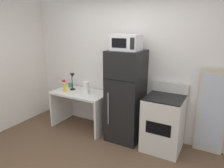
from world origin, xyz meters
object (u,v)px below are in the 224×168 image
at_px(desk, 81,103).
at_px(paper_towel_roll, 86,88).
at_px(spray_bottle, 64,87).
at_px(leaning_mirror, 212,112).
at_px(desk_lamp, 72,79).
at_px(oven_range, 163,123).
at_px(coffee_mug, 70,85).
at_px(refrigerator, 126,96).
at_px(microwave, 126,42).

relative_size(desk, paper_towel_roll, 4.66).
relative_size(desk, spray_bottle, 4.49).
height_order(paper_towel_roll, leaning_mirror, leaning_mirror).
height_order(desk_lamp, oven_range, desk_lamp).
height_order(desk_lamp, spray_bottle, desk_lamp).
height_order(spray_bottle, leaning_mirror, leaning_mirror).
bearing_deg(desk, leaning_mirror, 6.67).
xyz_separation_m(coffee_mug, leaning_mirror, (2.78, 0.10, -0.10)).
bearing_deg(spray_bottle, refrigerator, 7.43).
relative_size(desk_lamp, spray_bottle, 1.42).
bearing_deg(paper_towel_roll, refrigerator, 3.48).
bearing_deg(oven_range, refrigerator, 179.60).
height_order(spray_bottle, paper_towel_roll, spray_bottle).
relative_size(paper_towel_roll, coffee_mug, 2.53).
distance_m(paper_towel_roll, oven_range, 1.57).
bearing_deg(desk_lamp, microwave, -1.17).
bearing_deg(desk, spray_bottle, -154.24).
height_order(desk_lamp, microwave, microwave).
distance_m(paper_towel_roll, coffee_mug, 0.61).
xyz_separation_m(spray_bottle, leaning_mirror, (2.66, 0.42, -0.15)).
distance_m(spray_bottle, microwave, 1.57).
relative_size(refrigerator, leaning_mirror, 1.16).
bearing_deg(paper_towel_roll, desk, 171.58).
distance_m(spray_bottle, coffee_mug, 0.34).
bearing_deg(leaning_mirror, oven_range, -159.60).
xyz_separation_m(desk_lamp, refrigerator, (1.20, -0.00, -0.18)).
bearing_deg(refrigerator, spray_bottle, -172.57).
distance_m(microwave, leaning_mirror, 1.76).
relative_size(spray_bottle, refrigerator, 0.15).
xyz_separation_m(desk_lamp, spray_bottle, (-0.07, -0.17, -0.14)).
bearing_deg(coffee_mug, desk_lamp, -36.78).
bearing_deg(desk, coffee_mug, 157.02).
relative_size(coffee_mug, microwave, 0.21).
height_order(spray_bottle, oven_range, oven_range).
xyz_separation_m(desk_lamp, leaning_mirror, (2.59, 0.25, -0.29)).
xyz_separation_m(spray_bottle, refrigerator, (1.27, 0.17, -0.03)).
distance_m(spray_bottle, paper_towel_roll, 0.47).
bearing_deg(spray_bottle, coffee_mug, 111.50).
distance_m(desk, desk_lamp, 0.52).
height_order(coffee_mug, oven_range, oven_range).
xyz_separation_m(microwave, oven_range, (0.70, 0.02, -1.29)).
bearing_deg(coffee_mug, spray_bottle, -68.50).
relative_size(microwave, leaning_mirror, 0.33).
height_order(coffee_mug, leaning_mirror, leaning_mirror).
bearing_deg(leaning_mirror, paper_towel_roll, -172.25).
xyz_separation_m(coffee_mug, oven_range, (2.09, -0.15, -0.33)).
distance_m(desk, paper_towel_roll, 0.39).
height_order(desk_lamp, leaning_mirror, leaning_mirror).
bearing_deg(coffee_mug, leaning_mirror, 2.08).
bearing_deg(coffee_mug, refrigerator, -6.09).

